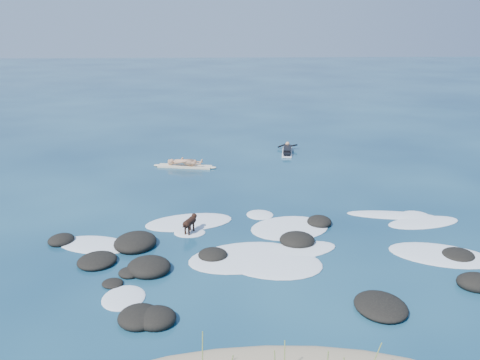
{
  "coord_description": "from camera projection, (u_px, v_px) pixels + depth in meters",
  "views": [
    {
      "loc": [
        -1.1,
        -16.51,
        7.27
      ],
      "look_at": [
        -0.1,
        4.0,
        0.9
      ],
      "focal_mm": 40.0,
      "sensor_mm": 36.0,
      "label": 1
    }
  ],
  "objects": [
    {
      "name": "breaking_foam",
      "position": [
        286.0,
        241.0,
        17.87
      ],
      "size": [
        14.52,
        7.46,
        0.12
      ],
      "color": "white",
      "rests_on": "ground"
    },
    {
      "name": "standing_surfer_rig",
      "position": [
        184.0,
        153.0,
        26.36
      ],
      "size": [
        3.19,
        1.05,
        1.82
      ],
      "rotation": [
        0.0,
        0.0,
        -0.19
      ],
      "color": "beige",
      "rests_on": "ground"
    },
    {
      "name": "ground",
      "position": [
        249.0,
        241.0,
        17.96
      ],
      "size": [
        160.0,
        160.0,
        0.0
      ],
      "primitive_type": "plane",
      "color": "#0A2642",
      "rests_on": "ground"
    },
    {
      "name": "reef_rocks",
      "position": [
        226.0,
        265.0,
        15.95
      ],
      "size": [
        14.01,
        7.38,
        0.51
      ],
      "color": "black",
      "rests_on": "ground"
    },
    {
      "name": "paddling_surfer_rig",
      "position": [
        287.0,
        150.0,
        29.29
      ],
      "size": [
        1.13,
        2.55,
        0.44
      ],
      "rotation": [
        0.0,
        0.0,
        1.42
      ],
      "color": "silver",
      "rests_on": "ground"
    },
    {
      "name": "dog",
      "position": [
        190.0,
        222.0,
        18.41
      ],
      "size": [
        0.54,
        0.98,
        0.66
      ],
      "rotation": [
        0.0,
        0.0,
        1.15
      ],
      "color": "black",
      "rests_on": "ground"
    }
  ]
}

